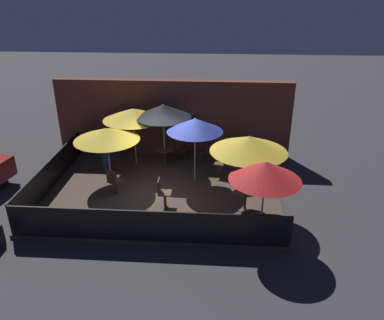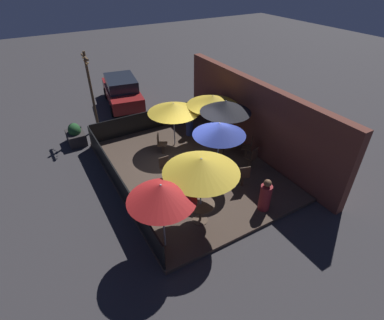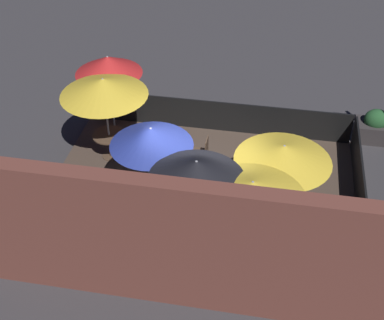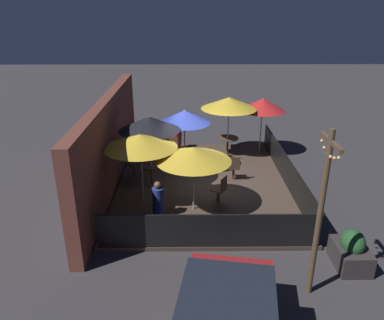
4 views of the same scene
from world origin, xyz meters
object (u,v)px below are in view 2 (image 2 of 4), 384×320
patio_umbrella_5 (219,129)px  parked_car_0 (122,91)px  patio_chair_0 (243,175)px  patio_chair_3 (165,168)px  patio_chair_4 (161,143)px  patron_0 (265,196)px  patio_umbrella_2 (213,100)px  dining_table_1 (200,207)px  patio_chair_2 (248,147)px  patio_umbrella_3 (161,192)px  patron_1 (190,125)px  patio_chair_1 (252,157)px  dining_table_0 (223,142)px  patio_umbrella_0 (226,106)px  light_post (91,88)px  patio_umbrella_1 (201,165)px  patio_umbrella_4 (173,108)px  planter_box (76,135)px

patio_umbrella_5 → parked_car_0: 8.79m
patio_chair_0 → patio_chair_3: 2.91m
patio_chair_4 → patron_0: (4.87, 1.51, 0.04)m
patio_umbrella_2 → dining_table_1: (4.05, -3.09, -1.44)m
patio_umbrella_5 → patio_chair_2: size_ratio=2.50×
patio_chair_3 → dining_table_1: bearing=-0.0°
patio_umbrella_3 → patron_1: bearing=143.9°
patio_chair_1 → patron_0: size_ratio=0.76×
patio_umbrella_2 → patio_chair_1: size_ratio=2.43×
patron_0 → dining_table_0: bearing=52.0°
patio_umbrella_0 → patio_chair_4: patio_umbrella_0 is taller
dining_table_1 → patio_chair_2: bearing=120.3°
dining_table_0 → patio_umbrella_0: bearing=-97.1°
dining_table_1 → patio_chair_0: patio_chair_0 is taller
light_post → patio_chair_2: bearing=38.2°
patio_chair_0 → patio_chair_2: size_ratio=1.01×
patron_0 → light_post: bearing=84.6°
dining_table_0 → patio_umbrella_1: bearing=-45.3°
patio_umbrella_4 → patio_umbrella_3: bearing=-30.4°
patio_umbrella_4 → patio_chair_0: 4.20m
patio_umbrella_1 → patio_chair_2: patio_umbrella_1 is taller
patio_umbrella_1 → patio_umbrella_3: bearing=-76.9°
patio_umbrella_3 → parked_car_0: size_ratio=0.51×
patio_umbrella_2 → patio_umbrella_3: size_ratio=0.98×
patio_umbrella_1 → parked_car_0: 10.48m
patio_umbrella_2 → patio_umbrella_4: (-0.57, -1.61, -0.20)m
patio_chair_0 → patio_umbrella_2: bearing=2.8°
patio_umbrella_5 → patio_chair_3: size_ratio=2.52×
patio_chair_1 → planter_box: 8.04m
parked_car_0 → patio_umbrella_2: bearing=27.3°
patio_umbrella_3 → patio_chair_4: size_ratio=2.50×
patio_umbrella_0 → dining_table_0: (0.00, 0.00, -1.65)m
patio_umbrella_1 → patio_umbrella_5: 2.44m
patio_umbrella_0 → patio_chair_1: (1.42, 0.39, -1.71)m
patio_chair_3 → planter_box: bearing=-152.9°
patio_umbrella_5 → patio_umbrella_3: bearing=-58.0°
light_post → planter_box: bearing=-54.4°
patio_umbrella_4 → patio_chair_3: bearing=-35.2°
patio_chair_0 → patio_umbrella_5: bearing=43.6°
patio_umbrella_1 → dining_table_1: 1.62m
dining_table_0 → planter_box: planter_box is taller
patio_umbrella_1 → patio_chair_4: patio_umbrella_1 is taller
patio_chair_1 → parked_car_0: bearing=-1.1°
patron_1 → patio_umbrella_2: bearing=107.1°
dining_table_0 → dining_table_1: size_ratio=0.82×
patio_chair_2 → patio_umbrella_1: bearing=75.3°
patio_chair_2 → planter_box: (-5.08, -5.97, -0.21)m
parked_car_0 → patio_chair_0: bearing=16.5°
patio_umbrella_4 → patio_chair_3: patio_umbrella_4 is taller
patio_umbrella_0 → patio_chair_3: patio_umbrella_0 is taller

